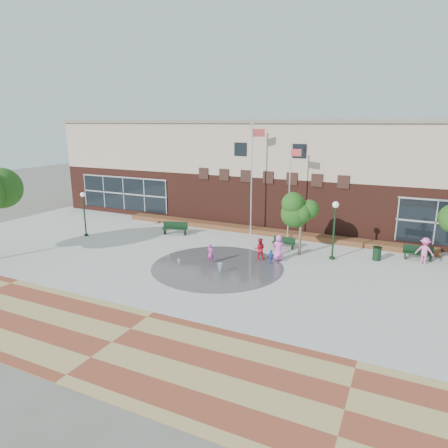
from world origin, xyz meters
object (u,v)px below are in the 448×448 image
at_px(flagpole_right, 290,187).
at_px(bench_left, 175,231).
at_px(flagpole_left, 252,174).
at_px(trash_can, 377,254).
at_px(child_splash, 210,254).

xyz_separation_m(flagpole_right, bench_left, (-8.90, -2.32, -3.86)).
height_order(flagpole_left, trash_can, flagpole_left).
height_order(flagpole_left, child_splash, flagpole_left).
bearing_deg(child_splash, bench_left, -35.13).
xyz_separation_m(bench_left, child_splash, (5.81, -4.88, 0.33)).
xyz_separation_m(flagpole_left, trash_can, (9.93, -2.33, -4.51)).
height_order(bench_left, child_splash, child_splash).
bearing_deg(flagpole_left, trash_can, -35.59).
relative_size(bench_left, trash_can, 2.29).
relative_size(flagpole_left, bench_left, 4.19).
bearing_deg(child_splash, trash_can, -146.73).
distance_m(flagpole_left, bench_left, 7.82).
xyz_separation_m(flagpole_left, child_splash, (0.15, -7.61, -4.33)).
xyz_separation_m(trash_can, child_splash, (-9.78, -5.28, 0.19)).
distance_m(trash_can, child_splash, 11.12).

